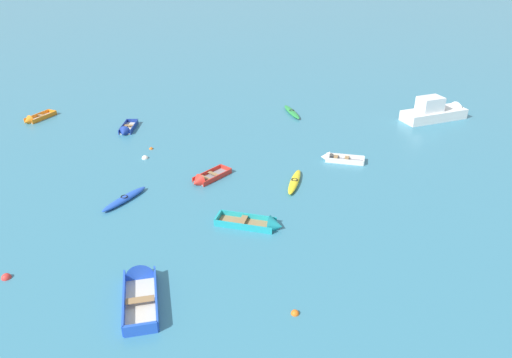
# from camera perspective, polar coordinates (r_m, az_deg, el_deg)

# --- Properties ---
(kayak_green_midfield_right) EXTENTS (1.53, 3.58, 0.34)m
(kayak_green_midfield_right) POSITION_cam_1_polar(r_m,az_deg,el_deg) (42.53, 3.97, 7.90)
(kayak_green_midfield_right) COLOR #288C3D
(kayak_green_midfield_right) RESTS_ON ground_plane
(kayak_blue_cluster_inner) EXTENTS (2.28, 3.26, 0.33)m
(kayak_blue_cluster_inner) POSITION_cam_1_polar(r_m,az_deg,el_deg) (29.51, -15.48, -2.29)
(kayak_blue_cluster_inner) COLOR blue
(kayak_blue_cluster_inner) RESTS_ON ground_plane
(rowboat_white_foreground_center) EXTENTS (3.09, 1.52, 0.85)m
(rowboat_white_foreground_center) POSITION_cam_1_polar(r_m,az_deg,el_deg) (33.95, 8.94, 2.43)
(rowboat_white_foreground_center) COLOR gray
(rowboat_white_foreground_center) RESTS_ON ground_plane
(rowboat_turquoise_midfield_left) EXTENTS (3.82, 2.00, 1.05)m
(rowboat_turquoise_midfield_left) POSITION_cam_1_polar(r_m,az_deg,el_deg) (26.06, 0.57, -5.38)
(rowboat_turquoise_midfield_left) COLOR #99754C
(rowboat_turquoise_midfield_left) RESTS_ON ground_plane
(rowboat_deep_blue_far_left) EXTENTS (1.01, 3.01, 0.87)m
(rowboat_deep_blue_far_left) POSITION_cam_1_polar(r_m,az_deg,el_deg) (39.72, -15.30, 5.53)
(rowboat_deep_blue_far_left) COLOR beige
(rowboat_deep_blue_far_left) RESTS_ON ground_plane
(rowboat_orange_back_row_right) EXTENTS (2.10, 3.14, 0.87)m
(rowboat_orange_back_row_right) POSITION_cam_1_polar(r_m,az_deg,el_deg) (44.71, -24.99, 6.33)
(rowboat_orange_back_row_right) COLOR beige
(rowboat_orange_back_row_right) RESTS_ON ground_plane
(rowboat_red_center) EXTENTS (2.65, 2.90, 0.94)m
(rowboat_red_center) POSITION_cam_1_polar(r_m,az_deg,el_deg) (30.83, -6.45, -0.10)
(rowboat_red_center) COLOR gray
(rowboat_red_center) RESTS_ON ground_plane
(kayak_yellow_near_left) EXTENTS (1.34, 3.43, 0.32)m
(kayak_yellow_near_left) POSITION_cam_1_polar(r_m,az_deg,el_deg) (30.49, 4.31, -0.30)
(kayak_yellow_near_left) COLOR yellow
(kayak_yellow_near_left) RESTS_ON ground_plane
(rowboat_blue_outer_left) EXTENTS (2.21, 4.37, 1.29)m
(rowboat_blue_outer_left) POSITION_cam_1_polar(r_m,az_deg,el_deg) (22.57, -13.70, -11.99)
(rowboat_blue_outer_left) COLOR beige
(rowboat_blue_outer_left) RESTS_ON ground_plane
(motor_launch_white_far_right) EXTENTS (6.41, 3.89, 2.34)m
(motor_launch_white_far_right) POSITION_cam_1_polar(r_m,az_deg,el_deg) (43.85, 20.40, 7.50)
(motor_launch_white_far_right) COLOR white
(motor_launch_white_far_right) RESTS_ON ground_plane
(mooring_buoy_midfield) EXTENTS (0.45, 0.45, 0.45)m
(mooring_buoy_midfield) POSITION_cam_1_polar(r_m,az_deg,el_deg) (34.76, -13.19, 2.35)
(mooring_buoy_midfield) COLOR silver
(mooring_buoy_midfield) RESTS_ON ground_plane
(mooring_buoy_between_boats_left) EXTENTS (0.36, 0.36, 0.36)m
(mooring_buoy_between_boats_left) POSITION_cam_1_polar(r_m,az_deg,el_deg) (20.98, 4.40, -15.53)
(mooring_buoy_between_boats_left) COLOR orange
(mooring_buoy_between_boats_left) RESTS_ON ground_plane
(mooring_buoy_trailing) EXTENTS (0.45, 0.45, 0.45)m
(mooring_buoy_trailing) POSITION_cam_1_polar(r_m,az_deg,el_deg) (25.43, -27.55, -10.37)
(mooring_buoy_trailing) COLOR red
(mooring_buoy_trailing) RESTS_ON ground_plane
(mooring_buoy_near_foreground) EXTENTS (0.28, 0.28, 0.28)m
(mooring_buoy_near_foreground) POSITION_cam_1_polar(r_m,az_deg,el_deg) (36.19, -12.50, 3.44)
(mooring_buoy_near_foreground) COLOR orange
(mooring_buoy_near_foreground) RESTS_ON ground_plane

